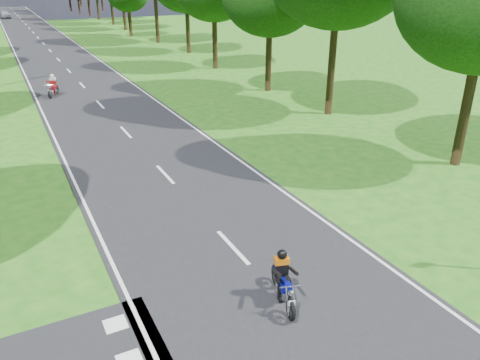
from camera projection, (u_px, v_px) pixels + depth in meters
ground at (268, 285)px, 11.90m from camera, size 160.00×160.00×0.00m
main_road at (43, 44)px, 52.55m from camera, size 7.00×140.00×0.02m
road_markings at (44, 46)px, 50.97m from camera, size 7.40×140.00×0.01m
rider_near_blue at (283, 278)px, 11.04m from camera, size 0.95×1.67×1.32m
rider_far_red at (53, 85)px, 29.81m from camera, size 1.18×1.74×1.38m
distant_car at (4, 14)px, 81.13m from camera, size 2.18×4.13×1.34m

